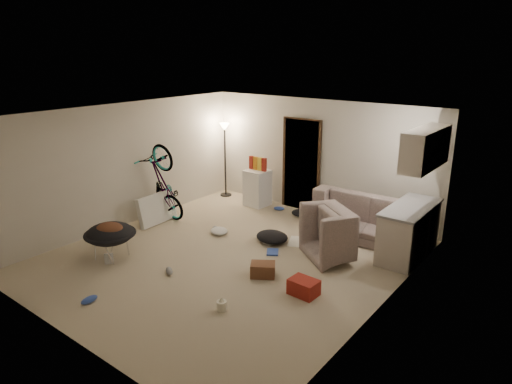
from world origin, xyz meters
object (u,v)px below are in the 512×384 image
Objects in this scene: mini_fridge at (257,188)px; saucer_chair at (110,238)px; armchair at (345,238)px; drink_case_b at (304,287)px; drink_case_a at (263,270)px; sofa at (374,220)px; floor_lamp at (225,144)px; tv_box at (157,209)px; juicer at (222,305)px; kitchen_counter at (409,232)px; bicycle at (164,200)px.

mini_fridge is 0.95× the size of saucer_chair.
armchair is 1.60m from drink_case_b.
mini_fridge reaches higher than armchair.
mini_fridge is 2.02× the size of drink_case_b.
mini_fridge is 2.16× the size of drink_case_a.
sofa reaches higher than saucer_chair.
floor_lamp is 4.10m from saucer_chair.
floor_lamp is 2.05× the size of saucer_chair.
floor_lamp is 1.92× the size of tv_box.
sofa is 3.85m from juicer.
drink_case_b is at bearing -35.47° from floor_lamp.
saucer_chair reaches higher than drink_case_a.
armchair is 2.72m from juicer.
floor_lamp is at bearing 105.61° from drink_case_a.
tv_box is 4.58× the size of juicer.
floor_lamp is 4.35× the size of drink_case_b.
kitchen_counter is at bearing 67.36° from juicer.
bicycle is (-4.73, -1.42, 0.01)m from kitchen_counter.
kitchen_counter reaches higher than mini_fridge.
kitchen_counter is at bearing 21.07° from drink_case_a.
saucer_chair reaches higher than juicer.
floor_lamp reaches higher than juicer.
tv_box is at bearing 173.54° from drink_case_b.
juicer is at bearing 115.07° from armchair.
bicycle is 2.20m from mini_fridge.
drink_case_a is (2.49, 1.08, -0.26)m from saucer_chair.
armchair is 3.93m from bicycle.
saucer_chair is at bearing 46.71° from sofa.
drink_case_b is (4.01, -0.63, -0.19)m from tv_box.
armchair is 1.65m from drink_case_a.
drink_case_a is at bearing -12.80° from tv_box.
tv_box is at bearing -110.95° from mini_fridge.
bicycle reaches higher than saucer_chair.
saucer_chair is at bearing -78.65° from floor_lamp.
floor_lamp reaches higher than sofa.
mini_fridge is at bearing 121.19° from juicer.
floor_lamp is at bearing 177.57° from mini_fridge.
mini_fridge is (-2.94, 0.10, 0.09)m from sofa.
tv_box is 4.06m from drink_case_b.
drink_case_a is (3.18, -0.76, -0.34)m from bicycle.
tv_box is at bearing 50.20° from armchair.
bicycle is at bearing 170.43° from drink_case_b.
drink_case_a reaches higher than juicer.
mini_fridge is at bearing 139.52° from drink_case_b.
floor_lamp is at bearing 172.34° from kitchen_counter.
drink_case_a is (3.28, -2.83, -1.20)m from floor_lamp.
drink_case_a is at bearing 72.21° from sofa.
floor_lamp is 4.95m from kitchen_counter.
sofa reaches higher than drink_case_b.
saucer_chair is 1.75m from tv_box.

